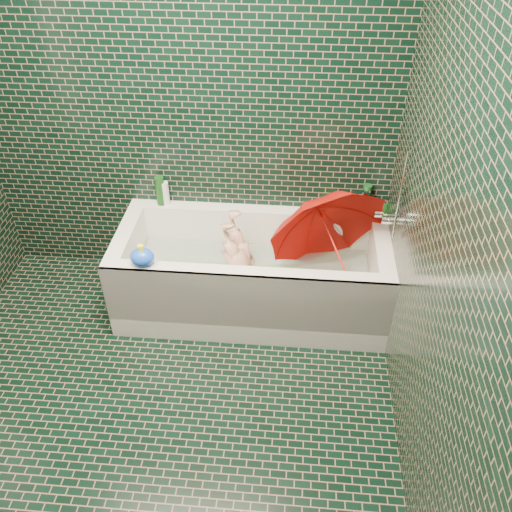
# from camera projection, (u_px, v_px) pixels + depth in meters

# --- Properties ---
(floor) EXTENTS (2.80, 2.80, 0.00)m
(floor) POSITION_uv_depth(u_px,v_px,m) (151.00, 429.00, 2.89)
(floor) COLOR black
(floor) RESTS_ON ground
(wall_back) EXTENTS (2.80, 0.00, 2.80)m
(wall_back) POSITION_uv_depth(u_px,v_px,m) (182.00, 101.00, 3.21)
(wall_back) COLOR black
(wall_back) RESTS_ON floor
(wall_right) EXTENTS (0.00, 2.80, 2.80)m
(wall_right) POSITION_uv_depth(u_px,v_px,m) (452.00, 260.00, 2.03)
(wall_right) COLOR black
(wall_right) RESTS_ON floor
(bathtub) EXTENTS (1.70, 0.75, 0.55)m
(bathtub) POSITION_uv_depth(u_px,v_px,m) (252.00, 281.00, 3.52)
(bathtub) COLOR white
(bathtub) RESTS_ON floor
(bath_mat) EXTENTS (1.35, 0.47, 0.01)m
(bath_mat) POSITION_uv_depth(u_px,v_px,m) (252.00, 286.00, 3.56)
(bath_mat) COLOR green
(bath_mat) RESTS_ON bathtub
(water) EXTENTS (1.48, 0.53, 0.00)m
(water) POSITION_uv_depth(u_px,v_px,m) (252.00, 269.00, 3.48)
(water) COLOR silver
(water) RESTS_ON bathtub
(faucet) EXTENTS (0.18, 0.19, 0.55)m
(faucet) POSITION_uv_depth(u_px,v_px,m) (392.00, 215.00, 3.12)
(faucet) COLOR silver
(faucet) RESTS_ON wall_right
(child) EXTENTS (0.85, 0.48, 0.34)m
(child) POSITION_uv_depth(u_px,v_px,m) (243.00, 271.00, 3.44)
(child) COLOR tan
(child) RESTS_ON bathtub
(umbrella) EXTENTS (0.99, 1.11, 1.04)m
(umbrella) POSITION_uv_depth(u_px,v_px,m) (335.00, 246.00, 3.25)
(umbrella) COLOR red
(umbrella) RESTS_ON bathtub
(soap_bottle_a) EXTENTS (0.10, 0.10, 0.24)m
(soap_bottle_a) POSITION_uv_depth(u_px,v_px,m) (369.00, 215.00, 3.52)
(soap_bottle_a) COLOR white
(soap_bottle_a) RESTS_ON bathtub
(soap_bottle_b) EXTENTS (0.09, 0.09, 0.20)m
(soap_bottle_b) POSITION_uv_depth(u_px,v_px,m) (369.00, 216.00, 3.51)
(soap_bottle_b) COLOR #53217B
(soap_bottle_b) RESTS_ON bathtub
(soap_bottle_c) EXTENTS (0.16, 0.16, 0.16)m
(soap_bottle_c) POSITION_uv_depth(u_px,v_px,m) (378.00, 213.00, 3.53)
(soap_bottle_c) COLOR #134316
(soap_bottle_c) RESTS_ON bathtub
(bottle_right_tall) EXTENTS (0.06, 0.06, 0.21)m
(bottle_right_tall) POSITION_uv_depth(u_px,v_px,m) (366.00, 199.00, 3.48)
(bottle_right_tall) COLOR #134316
(bottle_right_tall) RESTS_ON bathtub
(bottle_right_pump) EXTENTS (0.07, 0.07, 0.19)m
(bottle_right_pump) POSITION_uv_depth(u_px,v_px,m) (365.00, 204.00, 3.44)
(bottle_right_pump) COLOR silver
(bottle_right_pump) RESTS_ON bathtub
(bottle_left_tall) EXTENTS (0.07, 0.07, 0.20)m
(bottle_left_tall) POSITION_uv_depth(u_px,v_px,m) (160.00, 191.00, 3.56)
(bottle_left_tall) COLOR #134316
(bottle_left_tall) RESTS_ON bathtub
(bottle_left_short) EXTENTS (0.06, 0.06, 0.16)m
(bottle_left_short) POSITION_uv_depth(u_px,v_px,m) (165.00, 193.00, 3.57)
(bottle_left_short) COLOR white
(bottle_left_short) RESTS_ON bathtub
(rubber_duck) EXTENTS (0.13, 0.11, 0.10)m
(rubber_duck) POSITION_uv_depth(u_px,v_px,m) (328.00, 209.00, 3.49)
(rubber_duck) COLOR #FFFC1A
(rubber_duck) RESTS_ON bathtub
(bath_toy) EXTENTS (0.16, 0.14, 0.14)m
(bath_toy) POSITION_uv_depth(u_px,v_px,m) (142.00, 257.00, 3.07)
(bath_toy) COLOR blue
(bath_toy) RESTS_ON bathtub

